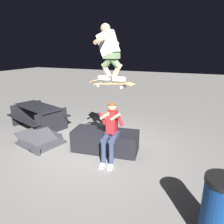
# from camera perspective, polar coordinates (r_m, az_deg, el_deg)

# --- Properties ---
(ground_plane) EXTENTS (40.00, 40.00, 0.00)m
(ground_plane) POSITION_cam_1_polar(r_m,az_deg,el_deg) (5.41, -5.05, -10.61)
(ground_plane) COLOR slate
(ledge_box_main) EXTENTS (1.73, 0.87, 0.55)m
(ledge_box_main) POSITION_cam_1_polar(r_m,az_deg,el_deg) (5.26, -1.91, -8.09)
(ledge_box_main) COLOR black
(ledge_box_main) RESTS_ON ground
(person_sitting_on_ledge) EXTENTS (0.60, 0.78, 1.39)m
(person_sitting_on_ledge) POSITION_cam_1_polar(r_m,az_deg,el_deg) (4.65, -0.36, -4.71)
(person_sitting_on_ledge) COLOR #2D3856
(person_sitting_on_ledge) RESTS_ON ground
(skateboard) EXTENTS (1.04, 0.33, 0.13)m
(skateboard) POSITION_cam_1_polar(r_m,az_deg,el_deg) (4.35, -0.14, 7.95)
(skateboard) COLOR #AD8451
(skater_airborne) EXTENTS (0.63, 0.89, 1.12)m
(skater_airborne) POSITION_cam_1_polar(r_m,az_deg,el_deg) (4.32, -0.83, 17.04)
(skater_airborne) COLOR white
(kicker_ramp) EXTENTS (1.27, 1.20, 0.44)m
(kicker_ramp) POSITION_cam_1_polar(r_m,az_deg,el_deg) (6.06, -19.22, -7.69)
(kicker_ramp) COLOR #38383D
(kicker_ramp) RESTS_ON ground
(picnic_table_back) EXTENTS (2.03, 1.80, 0.75)m
(picnic_table_back) POSITION_cam_1_polar(r_m,az_deg,el_deg) (7.16, -19.92, -0.28)
(picnic_table_back) COLOR black
(picnic_table_back) RESTS_ON ground
(trash_bin) EXTENTS (0.47, 0.47, 0.98)m
(trash_bin) POSITION_cam_1_polar(r_m,az_deg,el_deg) (3.26, 27.79, -23.34)
(trash_bin) COLOR navy
(trash_bin) RESTS_ON ground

